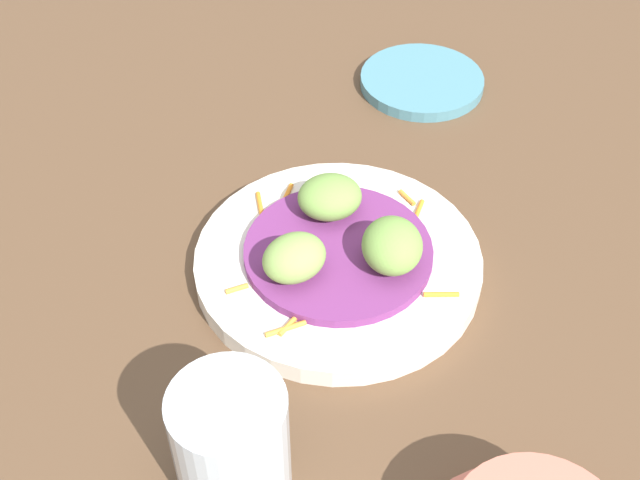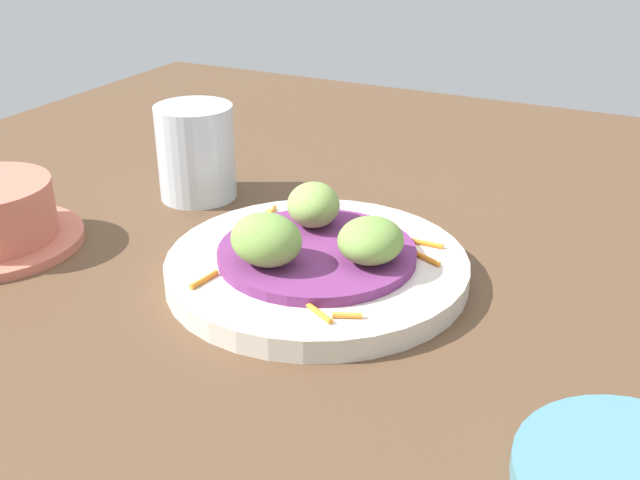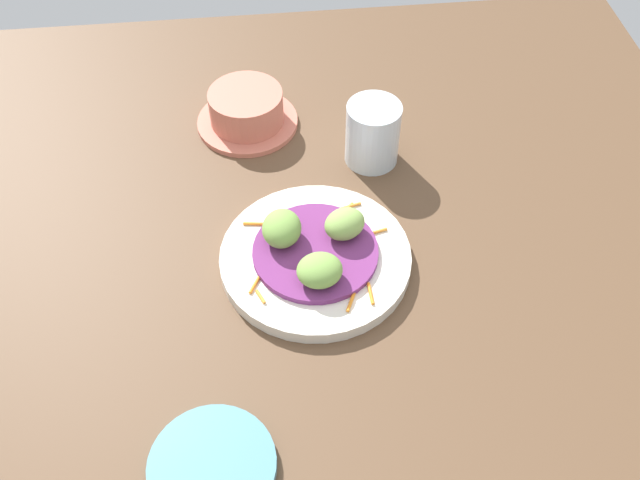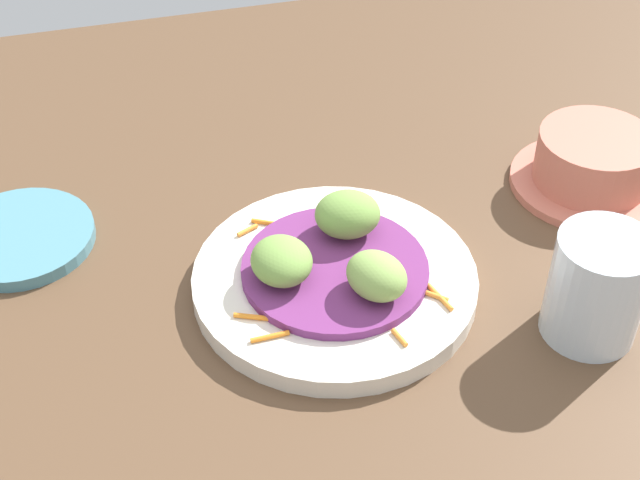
% 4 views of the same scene
% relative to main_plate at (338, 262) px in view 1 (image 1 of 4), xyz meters
% --- Properties ---
extents(table_surface, '(1.10, 1.10, 0.02)m').
position_rel_main_plate_xyz_m(table_surface, '(0.01, -0.03, -0.02)').
color(table_surface, brown).
rests_on(table_surface, ground).
extents(main_plate, '(0.23, 0.23, 0.02)m').
position_rel_main_plate_xyz_m(main_plate, '(0.00, 0.00, 0.00)').
color(main_plate, silver).
rests_on(main_plate, table_surface).
extents(cabbage_bed, '(0.15, 0.15, 0.01)m').
position_rel_main_plate_xyz_m(cabbage_bed, '(0.00, 0.00, 0.01)').
color(cabbage_bed, '#702D6B').
rests_on(cabbage_bed, main_plate).
extents(carrot_garnish, '(0.17, 0.18, 0.00)m').
position_rel_main_plate_xyz_m(carrot_garnish, '(-0.00, -0.01, 0.01)').
color(carrot_garnish, orange).
rests_on(carrot_garnish, main_plate).
extents(guac_scoop_left, '(0.06, 0.07, 0.03)m').
position_rel_main_plate_xyz_m(guac_scoop_left, '(0.02, -0.04, 0.03)').
color(guac_scoop_left, '#84A851').
rests_on(guac_scoop_left, cabbage_bed).
extents(guac_scoop_center, '(0.06, 0.06, 0.04)m').
position_rel_main_plate_xyz_m(guac_scoop_center, '(0.02, 0.04, 0.04)').
color(guac_scoop_center, '#759E47').
rests_on(guac_scoop_center, cabbage_bed).
extents(guac_scoop_right, '(0.06, 0.06, 0.03)m').
position_rel_main_plate_xyz_m(guac_scoop_right, '(-0.04, -0.00, 0.03)').
color(guac_scoop_right, '#759E47').
rests_on(guac_scoop_right, cabbage_bed).
extents(side_plate_small, '(0.13, 0.13, 0.01)m').
position_rel_main_plate_xyz_m(side_plate_small, '(-0.25, 0.13, -0.00)').
color(side_plate_small, teal).
rests_on(side_plate_small, table_surface).
extents(water_glass, '(0.07, 0.07, 0.09)m').
position_rel_main_plate_xyz_m(water_glass, '(0.18, -0.10, 0.04)').
color(water_glass, silver).
rests_on(water_glass, table_surface).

